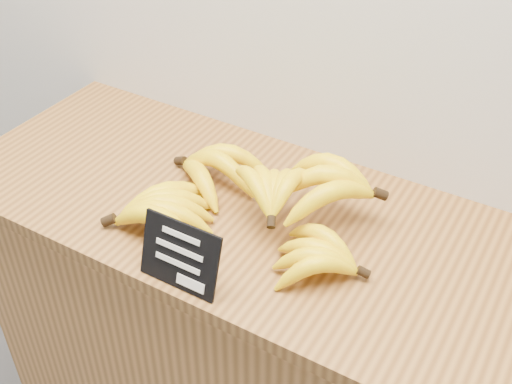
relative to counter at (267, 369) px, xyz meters
name	(u,v)px	position (x,y,z in m)	size (l,w,h in m)	color
counter	(267,369)	(0.00, 0.00, 0.00)	(1.26, 0.50, 0.90)	#A66F35
counter_top	(269,221)	(0.00, 0.00, 0.47)	(1.36, 0.54, 0.03)	olive
chalkboard_sign	(180,256)	(-0.04, -0.23, 0.54)	(0.15, 0.01, 0.12)	black
banana_pile	(250,197)	(-0.03, -0.03, 0.53)	(0.51, 0.35, 0.12)	yellow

